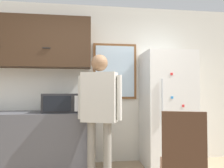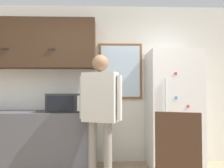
% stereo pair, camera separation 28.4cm
% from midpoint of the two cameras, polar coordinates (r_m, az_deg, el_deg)
% --- Properties ---
extents(back_wall, '(6.00, 0.06, 2.70)m').
position_cam_midpoint_polar(back_wall, '(3.80, -6.25, 0.26)').
color(back_wall, silver).
rests_on(back_wall, ground_plane).
extents(counter, '(2.09, 0.65, 0.89)m').
position_cam_midpoint_polar(counter, '(3.68, -25.02, -13.67)').
color(counter, '#4C4C51').
rests_on(counter, ground_plane).
extents(upper_cabinets, '(2.09, 0.34, 0.81)m').
position_cam_midpoint_polar(upper_cabinets, '(3.84, -23.93, 10.03)').
color(upper_cabinets, '#3D2819').
extents(microwave, '(0.55, 0.40, 0.28)m').
position_cam_midpoint_polar(microwave, '(3.40, -15.29, -4.80)').
color(microwave, '#232326').
rests_on(microwave, counter).
extents(person, '(0.58, 0.37, 1.70)m').
position_cam_midpoint_polar(person, '(2.94, -6.08, -5.07)').
color(person, gray).
rests_on(person, ground_plane).
extents(refrigerator, '(0.77, 0.69, 1.84)m').
position_cam_midpoint_polar(refrigerator, '(3.64, 12.08, -6.39)').
color(refrigerator, white).
rests_on(refrigerator, ground_plane).
extents(chair, '(0.58, 0.58, 1.01)m').
position_cam_midpoint_polar(chair, '(2.37, 14.66, -18.22)').
color(chair, '#472D1E').
rests_on(chair, ground_plane).
extents(window, '(0.75, 0.05, 0.96)m').
position_cam_midpoint_polar(window, '(3.79, -1.39, 3.33)').
color(window, brown).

